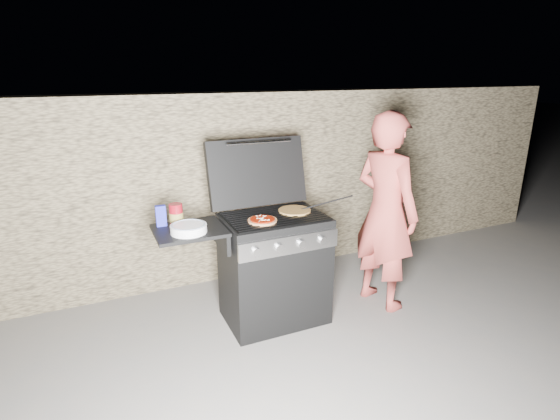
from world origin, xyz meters
name	(u,v)px	position (x,y,z in m)	size (l,w,h in m)	color
ground	(275,317)	(0.00, 0.00, 0.00)	(50.00, 50.00, 0.00)	#65625F
stone_wall	(232,186)	(0.00, 1.05, 0.90)	(8.00, 0.35, 1.80)	#96835F
gas_grill	(246,274)	(-0.25, 0.00, 0.46)	(1.34, 0.79, 0.91)	black
pizza_topped	(262,220)	(-0.14, -0.09, 0.92)	(0.22, 0.22, 0.02)	#AB7C46
pizza_plain	(295,210)	(0.19, 0.03, 0.92)	(0.26, 0.26, 0.01)	gold
sauce_jar	(176,214)	(-0.73, 0.15, 0.98)	(0.10, 0.10, 0.16)	maroon
blue_carton	(161,216)	(-0.84, 0.14, 0.98)	(0.07, 0.04, 0.16)	#1E239E
plate_stack	(189,229)	(-0.69, -0.07, 0.93)	(0.26, 0.26, 0.06)	white
person	(386,212)	(0.97, -0.13, 0.85)	(0.62, 0.41, 1.70)	#B7443C
tongs	(325,203)	(0.46, 0.00, 0.96)	(0.01, 0.01, 0.50)	black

